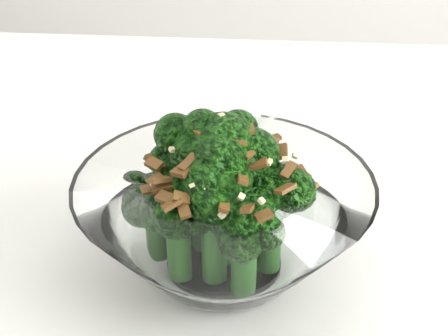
# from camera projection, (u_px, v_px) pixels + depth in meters

# --- Properties ---
(table) EXTENTS (1.34, 1.03, 0.75)m
(table) POSITION_uv_depth(u_px,v_px,m) (233.00, 296.00, 0.56)
(table) COLOR white
(table) RESTS_ON ground
(broccoli_dish) EXTENTS (0.20, 0.20, 0.12)m
(broccoli_dish) POSITION_uv_depth(u_px,v_px,m) (222.00, 216.00, 0.45)
(broccoli_dish) COLOR white
(broccoli_dish) RESTS_ON table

